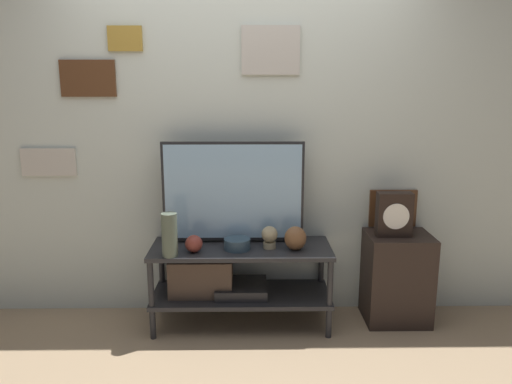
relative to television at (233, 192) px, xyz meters
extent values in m
plane|color=#997F60|center=(0.05, -0.38, -0.95)|extent=(12.00, 12.00, 0.00)
cube|color=beige|center=(0.05, 0.18, 0.40)|extent=(6.40, 0.06, 2.70)
cube|color=#4C2D19|center=(1.17, 0.14, -0.16)|extent=(0.35, 0.02, 0.28)
cube|color=#2D2D33|center=(1.17, 0.13, -0.16)|extent=(0.31, 0.01, 0.24)
cube|color=#B7B2A8|center=(0.26, 0.14, 0.96)|extent=(0.40, 0.02, 0.33)
cube|color=slate|center=(0.26, 0.13, 0.96)|extent=(0.36, 0.01, 0.29)
cube|color=olive|center=(-0.73, 0.14, 1.04)|extent=(0.23, 0.02, 0.17)
cube|color=#BCB299|center=(-0.73, 0.13, 1.04)|extent=(0.20, 0.01, 0.13)
cube|color=#4C2D19|center=(-1.00, 0.14, 0.77)|extent=(0.38, 0.02, 0.25)
cube|color=#2D2D33|center=(-1.00, 0.13, 0.77)|extent=(0.34, 0.01, 0.21)
cube|color=#B7B2A8|center=(-1.32, 0.14, 0.19)|extent=(0.39, 0.02, 0.20)
cube|color=#BCB299|center=(-1.32, 0.13, 0.19)|extent=(0.35, 0.01, 0.16)
cube|color=#232326|center=(0.05, -0.10, -0.38)|extent=(1.25, 0.47, 0.03)
cube|color=#232326|center=(0.05, -0.10, -0.73)|extent=(1.25, 0.47, 0.03)
cylinder|color=#232326|center=(-0.54, -0.31, -0.66)|extent=(0.04, 0.04, 0.58)
cylinder|color=#232326|center=(0.65, -0.31, -0.66)|extent=(0.04, 0.04, 0.58)
cylinder|color=#232326|center=(-0.54, 0.10, -0.66)|extent=(0.04, 0.04, 0.58)
cylinder|color=#232326|center=(0.65, 0.10, -0.66)|extent=(0.04, 0.04, 0.58)
cube|color=black|center=(0.05, -0.10, -0.68)|extent=(0.36, 0.33, 0.07)
cube|color=#47382D|center=(-0.23, -0.10, -0.58)|extent=(0.44, 0.26, 0.26)
cylinder|color=black|center=(-0.27, 0.00, -0.36)|extent=(0.05, 0.05, 0.02)
cylinder|color=black|center=(0.27, 0.00, -0.36)|extent=(0.05, 0.05, 0.02)
cube|color=black|center=(0.00, 0.00, 0.00)|extent=(0.99, 0.04, 0.70)
cube|color=#8CB2D1|center=(0.00, -0.01, 0.00)|extent=(0.95, 0.01, 0.66)
cylinder|color=#2D4251|center=(0.03, -0.15, -0.33)|extent=(0.18, 0.18, 0.08)
ellipsoid|color=brown|center=(0.42, -0.17, -0.29)|extent=(0.15, 0.13, 0.16)
sphere|color=brown|center=(-0.26, -0.21, -0.31)|extent=(0.12, 0.12, 0.12)
cylinder|color=#4C5647|center=(-0.41, -0.29, -0.22)|extent=(0.10, 0.10, 0.29)
cylinder|color=tan|center=(0.25, -0.13, -0.35)|extent=(0.08, 0.08, 0.04)
sphere|color=tan|center=(0.25, -0.13, -0.27)|extent=(0.11, 0.11, 0.11)
cube|color=black|center=(1.17, -0.05, -0.62)|extent=(0.45, 0.37, 0.64)
cube|color=black|center=(1.11, -0.08, -0.15)|extent=(0.24, 0.10, 0.31)
cylinder|color=white|center=(1.11, -0.13, -0.15)|extent=(0.18, 0.01, 0.18)
camera|label=1|loc=(0.11, -3.39, 0.76)|focal=35.00mm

